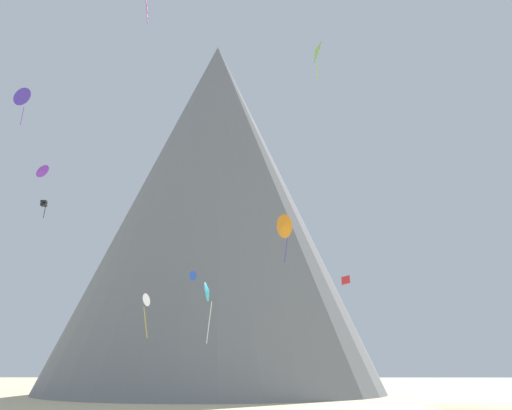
{
  "coord_description": "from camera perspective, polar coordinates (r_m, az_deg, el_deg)",
  "views": [
    {
      "loc": [
        4.05,
        -29.28,
        4.48
      ],
      "look_at": [
        2.66,
        41.87,
        23.07
      ],
      "focal_mm": 42.98,
      "sensor_mm": 36.0,
      "label": 1
    }
  ],
  "objects": [
    {
      "name": "kite_violet_high",
      "position": [
        82.08,
        -19.29,
        3.03
      ],
      "size": [
        2.06,
        1.39,
        1.86
      ],
      "rotation": [
        0.0,
        0.0,
        5.93
      ],
      "color": "purple"
    },
    {
      "name": "kite_black_mid",
      "position": [
        87.11,
        -19.14,
        0.12
      ],
      "size": [
        0.74,
        0.75,
        2.39
      ],
      "rotation": [
        0.0,
        0.0,
        0.01
      ],
      "color": "black"
    },
    {
      "name": "kite_orange_mid",
      "position": [
        60.87,
        2.57,
        -2.01
      ],
      "size": [
        1.94,
        2.26,
        4.89
      ],
      "rotation": [
        0.0,
        0.0,
        5.37
      ],
      "color": "orange"
    },
    {
      "name": "kite_cyan_low",
      "position": [
        63.3,
        -4.49,
        -8.07
      ],
      "size": [
        0.85,
        2.07,
        6.24
      ],
      "rotation": [
        0.0,
        0.0,
        1.5
      ],
      "color": "#33BCDB"
    },
    {
      "name": "rock_massif",
      "position": [
        105.88,
        -3.43,
        -0.74
      ],
      "size": [
        61.54,
        61.54,
        61.76
      ],
      "color": "slate",
      "rests_on": "ground_plane"
    },
    {
      "name": "kite_red_low",
      "position": [
        52.37,
        8.35,
        -6.93
      ],
      "size": [
        0.7,
        0.64,
        0.82
      ],
      "rotation": [
        0.0,
        0.0,
        5.05
      ],
      "color": "red"
    },
    {
      "name": "kite_blue_mid",
      "position": [
        77.18,
        -5.97,
        -6.56
      ],
      "size": [
        1.11,
        1.17,
        1.24
      ],
      "rotation": [
        0.0,
        0.0,
        3.97
      ],
      "color": "blue"
    },
    {
      "name": "kite_lime_high",
      "position": [
        64.75,
        5.66,
        14.02
      ],
      "size": [
        1.37,
        2.68,
        4.25
      ],
      "rotation": [
        0.0,
        0.0,
        4.83
      ],
      "color": "#8CD133"
    },
    {
      "name": "kite_white_low",
      "position": [
        62.13,
        -10.22,
        -8.83
      ],
      "size": [
        0.85,
        1.34,
        4.34
      ],
      "rotation": [
        0.0,
        0.0,
        4.32
      ],
      "color": "white"
    },
    {
      "name": "kite_indigo_high",
      "position": [
        77.42,
        -20.87,
        9.35
      ],
      "size": [
        2.42,
        1.14,
        4.7
      ],
      "rotation": [
        0.0,
        0.0,
        2.9
      ],
      "color": "#5138B2"
    }
  ]
}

